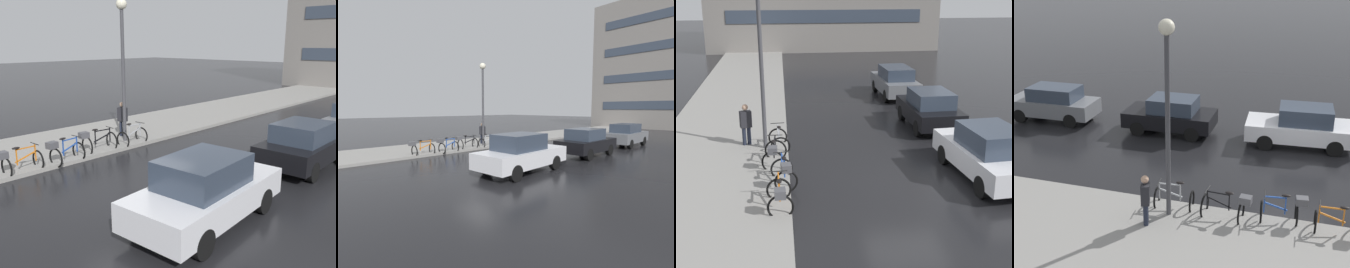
{
  "view_description": "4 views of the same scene",
  "coord_description": "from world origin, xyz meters",
  "views": [
    {
      "loc": [
        7.4,
        -6.5,
        4.17
      ],
      "look_at": [
        -1.1,
        2.49,
        1.13
      ],
      "focal_mm": 40.0,
      "sensor_mm": 36.0,
      "label": 1
    },
    {
      "loc": [
        10.07,
        -8.01,
        2.73
      ],
      "look_at": [
        -1.0,
        2.36,
        1.23
      ],
      "focal_mm": 28.0,
      "sensor_mm": 36.0,
      "label": 2
    },
    {
      "loc": [
        -3.73,
        -12.73,
        5.74
      ],
      "look_at": [
        -1.75,
        1.9,
        1.0
      ],
      "focal_mm": 50.0,
      "sensor_mm": 36.0,
      "label": 3
    },
    {
      "loc": [
        -15.77,
        -0.57,
        7.44
      ],
      "look_at": [
        -1.17,
        3.93,
        1.4
      ],
      "focal_mm": 50.0,
      "sensor_mm": 36.0,
      "label": 4
    }
  ],
  "objects": [
    {
      "name": "ground_plane",
      "position": [
        0.0,
        0.0,
        0.0
      ],
      "size": [
        140.0,
        140.0,
        0.0
      ],
      "primitive_type": "plane",
      "color": "black"
    },
    {
      "name": "sidewalk_kerb",
      "position": [
        -6.0,
        10.0,
        0.07
      ],
      "size": [
        4.8,
        60.0,
        0.14
      ],
      "primitive_type": "cube",
      "color": "gray",
      "rests_on": "ground"
    },
    {
      "name": "bicycle_nearest",
      "position": [
        -3.9,
        -1.52,
        0.49
      ],
      "size": [
        0.74,
        1.42,
        0.95
      ],
      "color": "black",
      "rests_on": "ground"
    },
    {
      "name": "bicycle_second",
      "position": [
        -3.76,
        0.06,
        0.5
      ],
      "size": [
        0.82,
        1.37,
        0.99
      ],
      "color": "black",
      "rests_on": "ground"
    },
    {
      "name": "bicycle_third",
      "position": [
        -4.07,
        1.65,
        0.5
      ],
      "size": [
        0.83,
        1.46,
        0.98
      ],
      "color": "black",
      "rests_on": "ground"
    },
    {
      "name": "bicycle_farthest",
      "position": [
        -3.9,
        3.34,
        0.39
      ],
      "size": [
        0.79,
        1.2,
        0.98
      ],
      "color": "black",
      "rests_on": "ground"
    },
    {
      "name": "car_white",
      "position": [
        2.46,
        0.01,
        0.82
      ],
      "size": [
        2.09,
        4.42,
        1.66
      ],
      "color": "silver",
      "rests_on": "ground"
    },
    {
      "name": "car_black",
      "position": [
        2.35,
        5.51,
        0.79
      ],
      "size": [
        1.92,
        3.88,
        1.57
      ],
      "color": "black",
      "rests_on": "ground"
    },
    {
      "name": "car_grey",
      "position": [
        2.26,
        11.23,
        0.82
      ],
      "size": [
        1.84,
        4.16,
        1.61
      ],
      "color": "slate",
      "rests_on": "ground"
    },
    {
      "name": "pedestrian",
      "position": [
        -5.07,
        3.8,
        0.93
      ],
      "size": [
        0.45,
        0.35,
        1.66
      ],
      "color": "#1E2333",
      "rests_on": "ground"
    },
    {
      "name": "streetlamp",
      "position": [
        -4.39,
        3.35,
        3.94
      ],
      "size": [
        0.43,
        0.43,
        5.82
      ],
      "color": "#424247",
      "rests_on": "ground"
    }
  ]
}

